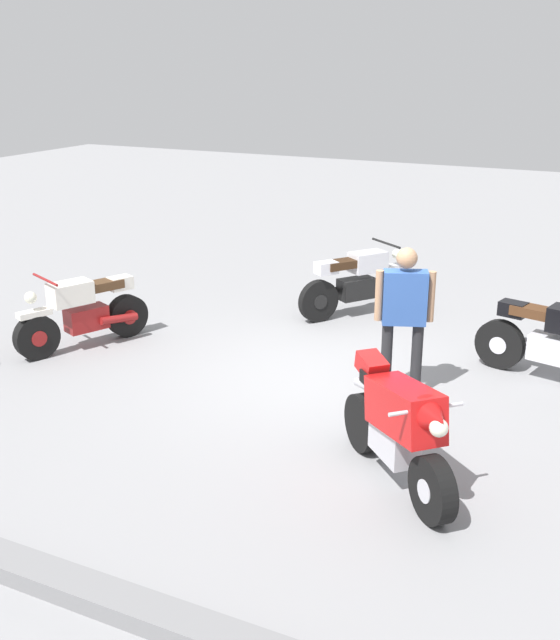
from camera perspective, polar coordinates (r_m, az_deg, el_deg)
The scene contains 7 objects.
ground_plane at distance 9.62m, azimuth 3.74°, elevation -4.33°, with size 40.00×40.00×0.00m, color gray.
curb_edge at distance 6.14m, azimuth -13.72°, elevation -19.06°, with size 14.00×0.30×0.15m, color gray.
motorcycle_black_cruiser at distance 9.91m, azimuth 19.83°, elevation -1.53°, with size 2.06×0.84×1.09m.
motorcycle_red_sportbike at distance 7.21m, azimuth 8.78°, elevation -7.70°, with size 1.50×1.53×1.14m.
motorcycle_cream_vintage at distance 10.80m, azimuth -14.34°, elevation 0.51°, with size 1.02×1.85×1.07m.
motorcycle_silver_cruiser at distance 11.87m, azimuth 5.81°, elevation 2.84°, with size 1.31×1.77×1.09m.
person_in_blue_shirt at distance 8.93m, azimuth 9.17°, elevation 0.64°, with size 0.66×0.45×1.78m.
Camera 1 is at (-3.27, 8.21, 3.81)m, focal length 43.22 mm.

